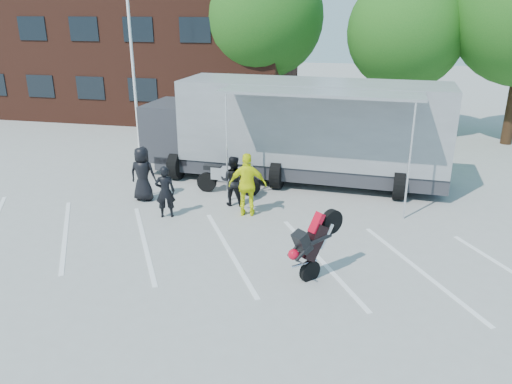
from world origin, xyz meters
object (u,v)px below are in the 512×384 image
at_px(tree_left, 264,17).
at_px(spectator_leather_b, 165,192).
at_px(spectator_leather_c, 233,181).
at_px(spectator_hivis, 248,185).
at_px(transporter_truck, 297,180).
at_px(stunt_bike_rider, 327,272).
at_px(tree_mid, 406,32).
at_px(flagpole, 136,32).
at_px(parked_motorcycle, 229,193).
at_px(spectator_leather_a, 143,174).

bearing_deg(tree_left, spectator_leather_b, -91.14).
distance_m(spectator_leather_c, spectator_hivis, 1.00).
height_order(transporter_truck, spectator_leather_c, transporter_truck).
bearing_deg(stunt_bike_rider, tree_left, 148.86).
distance_m(tree_mid, spectator_hivis, 13.14).
distance_m(spectator_leather_b, spectator_hivis, 2.49).
relative_size(flagpole, parked_motorcycle, 3.49).
relative_size(tree_mid, parked_motorcycle, 3.35).
xyz_separation_m(transporter_truck, spectator_leather_c, (-1.68, -2.94, 0.81)).
xyz_separation_m(tree_left, tree_mid, (7.00, -1.00, -0.62)).
bearing_deg(stunt_bike_rider, spectator_leather_a, -167.84).
height_order(tree_mid, spectator_leather_b, tree_mid).
xyz_separation_m(spectator_leather_a, spectator_leather_b, (1.26, -1.19, -0.10)).
bearing_deg(flagpole, spectator_leather_c, -45.54).
bearing_deg(spectator_hivis, transporter_truck, -114.72).
xyz_separation_m(tree_left, spectator_leather_a, (-1.53, -12.03, -4.66)).
bearing_deg(transporter_truck, tree_mid, 66.85).
distance_m(tree_mid, spectator_leather_a, 14.51).
bearing_deg(spectator_hivis, spectator_leather_c, -56.71).
height_order(spectator_leather_a, spectator_leather_b, spectator_leather_a).
relative_size(parked_motorcycle, spectator_hivis, 1.17).
bearing_deg(tree_mid, transporter_truck, -116.12).
xyz_separation_m(parked_motorcycle, spectator_leather_a, (-2.56, -1.18, 0.91)).
bearing_deg(transporter_truck, spectator_leather_c, -116.80).
relative_size(tree_mid, spectator_leather_c, 4.72).
bearing_deg(stunt_bike_rider, tree_mid, 123.23).
distance_m(flagpole, transporter_truck, 9.40).
bearing_deg(spectator_leather_c, stunt_bike_rider, 127.93).
xyz_separation_m(stunt_bike_rider, spectator_hivis, (-2.69, 3.09, 0.98)).
relative_size(transporter_truck, spectator_leather_b, 7.05).
relative_size(stunt_bike_rider, spectator_leather_b, 1.12).
relative_size(transporter_truck, spectator_leather_a, 6.29).
distance_m(tree_left, spectator_leather_c, 12.82).
xyz_separation_m(parked_motorcycle, stunt_bike_rider, (3.77, -4.78, 0.00)).
distance_m(transporter_truck, spectator_hivis, 3.93).
bearing_deg(spectator_hivis, spectator_leather_a, -17.21).
distance_m(flagpole, stunt_bike_rider, 14.15).
distance_m(flagpole, spectator_hivis, 10.00).
bearing_deg(tree_left, spectator_leather_a, -97.23).
bearing_deg(spectator_leather_b, tree_mid, -140.01).
xyz_separation_m(tree_mid, spectator_leather_b, (-7.26, -12.22, -4.14)).
bearing_deg(parked_motorcycle, spectator_leather_b, 154.03).
xyz_separation_m(transporter_truck, stunt_bike_rider, (1.67, -6.75, 0.00)).
relative_size(tree_left, parked_motorcycle, 3.76).
relative_size(parked_motorcycle, spectator_leather_c, 1.41).
distance_m(flagpole, spectator_leather_a, 7.80).
relative_size(spectator_leather_b, spectator_leather_c, 0.99).
relative_size(spectator_leather_c, spectator_hivis, 0.83).
xyz_separation_m(tree_left, spectator_leather_c, (1.46, -11.81, -4.75)).
bearing_deg(parked_motorcycle, tree_mid, -28.40).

